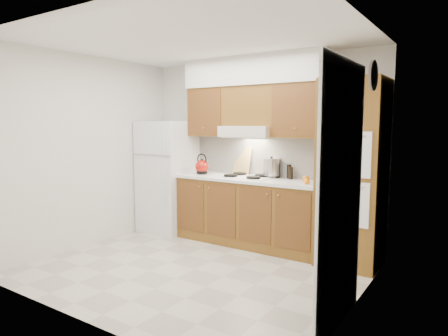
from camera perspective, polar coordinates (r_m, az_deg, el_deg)
name	(u,v)px	position (r m, az deg, el deg)	size (l,w,h in m)	color
floor	(195,269)	(4.80, -4.18, -14.22)	(3.60, 3.60, 0.00)	beige
ceiling	(193,39)	(4.58, -4.46, 17.87)	(3.60, 3.60, 0.00)	white
wall_back	(258,150)	(5.76, 4.89, 2.52)	(3.60, 0.02, 2.60)	silver
wall_left	(90,152)	(5.79, -18.54, 2.23)	(0.02, 3.00, 2.60)	silver
wall_right	(356,168)	(3.69, 18.34, 0.04)	(0.02, 3.00, 2.60)	silver
fridge	(168,176)	(6.32, -7.99, -1.18)	(0.75, 0.72, 1.72)	white
base_cabinets	(249,212)	(5.61, 3.55, -6.35)	(2.11, 0.60, 0.90)	brown
countertop	(249,179)	(5.52, 3.54, -1.60)	(2.13, 0.62, 0.04)	white
backsplash	(259,156)	(5.74, 5.03, 1.71)	(2.11, 0.03, 0.56)	white
oven_cabinet	(352,173)	(4.93, 17.84, -0.75)	(0.70, 0.65, 2.20)	brown
upper_cab_left	(211,112)	(5.99, -1.89, 7.96)	(0.63, 0.33, 0.70)	brown
upper_cab_right	(301,111)	(5.29, 10.96, 8.05)	(0.73, 0.33, 0.70)	brown
range_hood	(249,131)	(5.56, 3.58, 5.23)	(0.75, 0.45, 0.15)	silver
upper_cab_over_hood	(251,106)	(5.62, 3.91, 8.81)	(0.75, 0.33, 0.55)	brown
soffit	(254,71)	(5.62, 4.33, 13.67)	(2.13, 0.36, 0.40)	silver
cooktop	(246,177)	(5.56, 3.20, -1.28)	(0.74, 0.50, 0.01)	white
doorway	(341,202)	(3.40, 16.42, -4.69)	(0.02, 0.90, 2.10)	black
wall_clock	(373,75)	(4.23, 20.57, 12.27)	(0.30, 0.30, 0.02)	#3F3833
kettle	(202,167)	(5.89, -3.18, 0.19)	(0.20, 0.20, 0.20)	#9C120B
cutting_board	(242,161)	(5.84, 2.64, 1.02)	(0.31, 0.02, 0.41)	tan
stock_pot	(271,167)	(5.54, 6.78, 0.11)	(0.22, 0.22, 0.23)	silver
condiment_a	(278,171)	(5.53, 7.72, -0.36)	(0.06, 0.06, 0.20)	black
condiment_b	(289,171)	(5.51, 9.24, -0.49)	(0.06, 0.06, 0.19)	black
condiment_c	(291,173)	(5.42, 9.52, -0.73)	(0.06, 0.06, 0.16)	black
orange_near	(307,181)	(5.03, 11.73, -1.86)	(0.07, 0.07, 0.07)	#FF9E0D
orange_far	(306,179)	(5.19, 11.61, -1.53)	(0.09, 0.09, 0.09)	orange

